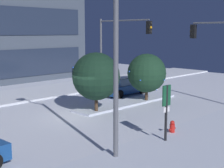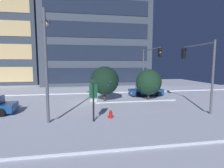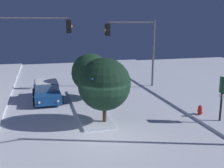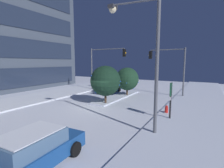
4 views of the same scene
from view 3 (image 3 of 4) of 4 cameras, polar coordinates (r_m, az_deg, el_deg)
name	(u,v)px [view 3 (image 3 of 4)]	position (r m, az deg, el deg)	size (l,w,h in m)	color
ground	(107,133)	(14.76, -1.06, -10.17)	(52.00, 52.00, 0.00)	silver
median_strip	(86,106)	(19.15, -5.38, -4.52)	(9.00, 1.80, 0.14)	silver
car_far	(47,91)	(20.94, -13.52, -1.49)	(4.39, 2.13, 1.49)	#19478C
traffic_light_corner_near_right	(134,41)	(23.63, 4.68, 8.92)	(0.32, 4.50, 5.93)	#565960
traffic_light_corner_far_right	(26,41)	(21.25, -17.49, 8.67)	(0.32, 5.85, 6.24)	#565960
fire_hydrant	(200,111)	(17.89, 17.91, -5.41)	(0.48, 0.26, 0.74)	red
parking_info_sign	(222,94)	(16.80, 22.04, -1.95)	(0.55, 0.12, 2.73)	black
decorated_tree_median	(104,84)	(15.32, -1.62, -0.04)	(3.01, 3.02, 3.86)	#473323
decorated_tree_right_of_median	(91,73)	(20.06, -4.49, 2.39)	(2.84, 2.83, 3.56)	#473323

